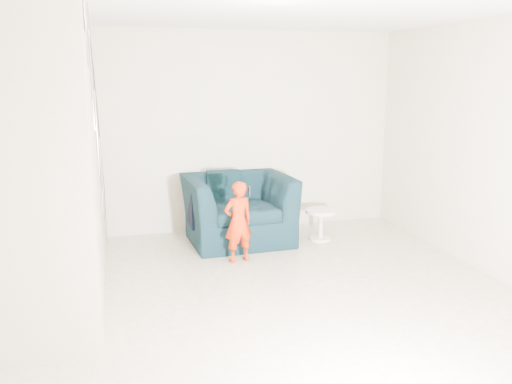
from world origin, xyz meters
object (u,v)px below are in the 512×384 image
armchair (238,209)px  side_table (321,220)px  toddler (238,222)px  staircase (40,209)px

armchair → side_table: (1.05, -0.23, -0.15)m
toddler → staircase: bearing=10.2°
armchair → toddler: bearing=-106.1°
side_table → toddler: bearing=-155.8°
armchair → staircase: bearing=-146.8°
side_table → staircase: bearing=-156.8°
armchair → side_table: armchair is taller
toddler → side_table: toddler is taller
armchair → toddler: (-0.18, -0.78, 0.05)m
staircase → armchair: bearing=36.6°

